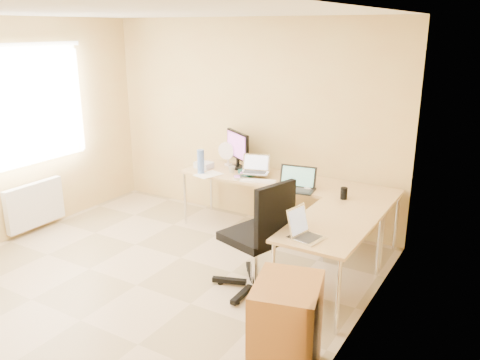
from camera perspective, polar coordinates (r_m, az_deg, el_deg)
The scene contains 24 objects.
floor at distance 5.12m, azimuth -11.95°, elevation -11.89°, with size 4.50×4.50×0.00m, color tan.
ceiling at distance 4.49m, azimuth -14.10°, elevation 18.52°, with size 4.50×4.50×0.00m, color white.
wall_back at distance 6.41m, azimuth 1.08°, elevation 6.81°, with size 4.50×4.50×0.00m, color #D5BF77.
wall_right at distance 3.57m, azimuth 12.35°, elevation -2.18°, with size 4.50×4.50×0.00m, color #D5BF77.
desk_main at distance 5.99m, azimuth 5.14°, elevation -3.31°, with size 2.65×0.70×0.73m, color tan.
desk_return at distance 4.79m, azimuth 10.43°, elevation -9.01°, with size 0.70×1.30×0.73m, color tan.
monitor at distance 6.29m, azimuth -0.27°, elevation 3.55°, with size 0.56×0.18×0.48m, color black.
book_stack at distance 6.11m, azimuth 1.56°, elevation 1.03°, with size 0.23×0.31×0.05m, color #1D5A54.
laptop_center at distance 5.91m, azimuth 1.75°, elevation 1.82°, with size 0.33×0.25×0.21m, color silver.
laptop_black at distance 5.46m, azimuth 6.49°, elevation 0.10°, with size 0.42×0.31×0.26m, color black.
keyboard at distance 5.77m, azimuth 2.12°, elevation -0.12°, with size 0.42×0.12×0.02m, color white.
mouse at distance 5.53m, azimuth 7.86°, elevation -0.98°, with size 0.09×0.06×0.03m, color beige.
mug at distance 6.13m, azimuth -0.97°, elevation 1.25°, with size 0.09×0.09×0.08m, color beige.
cd_stack at distance 5.87m, azimuth -0.08°, elevation 0.27°, with size 0.14×0.14×0.03m, color #BABABA.
water_bottle at distance 6.08m, azimuth -4.59°, elevation 2.13°, with size 0.09×0.09×0.30m, color #4F71B6.
papers at distance 6.06m, azimuth -3.70°, elevation 0.64°, with size 0.22×0.32×0.01m, color white.
white_box at distance 6.35m, azimuth -4.23°, elevation 1.75°, with size 0.22×0.16×0.08m, color silver.
desk_fan at distance 6.43m, azimuth -1.37°, elevation 2.97°, with size 0.23×0.23×0.29m, color white.
black_cup at distance 5.29m, azimuth 12.00°, elevation -1.53°, with size 0.07×0.07×0.13m, color black.
laptop_return at distance 4.25m, azimuth 7.84°, elevation -5.46°, with size 0.25×0.32×0.21m, color silver.
office_chair at distance 4.76m, azimuth 1.70°, elevation -7.13°, with size 0.69×0.69×1.15m, color black.
cabinet at distance 3.73m, azimuth 5.39°, elevation -17.18°, with size 0.46×0.57×0.78m, color brown.
radiator at distance 6.65m, azimuth -22.78°, elevation -2.66°, with size 0.09×0.80×0.55m, color white.
window at distance 6.39m, azimuth -24.14°, elevation 7.56°, with size 0.10×1.80×1.40m, color white.
Camera 1 is at (3.14, -3.21, 2.47)m, focal length 36.65 mm.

